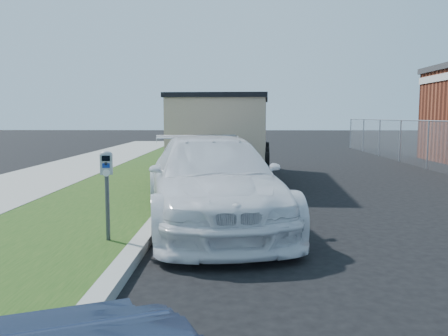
{
  "coord_description": "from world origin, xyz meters",
  "views": [
    {
      "loc": [
        -1.18,
        -7.84,
        1.97
      ],
      "look_at": [
        -1.4,
        1.0,
        1.0
      ],
      "focal_mm": 38.0,
      "sensor_mm": 36.0,
      "label": 1
    }
  ],
  "objects": [
    {
      "name": "white_wagon",
      "position": [
        -1.6,
        0.68,
        0.8
      ],
      "size": [
        3.2,
        5.81,
        1.6
      ],
      "primitive_type": "imported",
      "rotation": [
        0.0,
        0.0,
        0.18
      ],
      "color": "white",
      "rests_on": "ground"
    },
    {
      "name": "parking_meter",
      "position": [
        -3.08,
        -0.97,
        1.09
      ],
      "size": [
        0.2,
        0.15,
        1.34
      ],
      "rotation": [
        0.0,
        0.0,
        0.18
      ],
      "color": "#3F4247",
      "rests_on": "ground"
    },
    {
      "name": "streetside",
      "position": [
        -5.57,
        2.0,
        0.07
      ],
      "size": [
        6.12,
        50.0,
        0.15
      ],
      "color": "gray",
      "rests_on": "ground"
    },
    {
      "name": "dump_truck",
      "position": [
        -1.49,
        7.23,
        1.51
      ],
      "size": [
        3.13,
        6.99,
        2.67
      ],
      "rotation": [
        0.0,
        0.0,
        -0.07
      ],
      "color": "black",
      "rests_on": "ground"
    },
    {
      "name": "ground",
      "position": [
        0.0,
        0.0,
        0.0
      ],
      "size": [
        120.0,
        120.0,
        0.0
      ],
      "primitive_type": "plane",
      "color": "black",
      "rests_on": "ground"
    }
  ]
}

